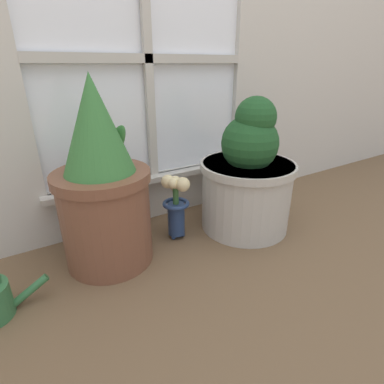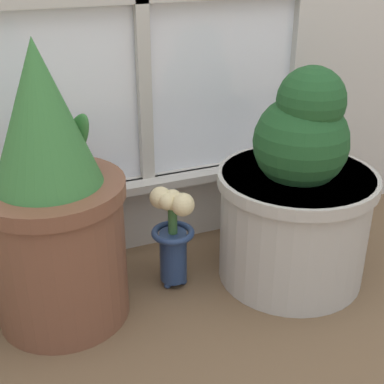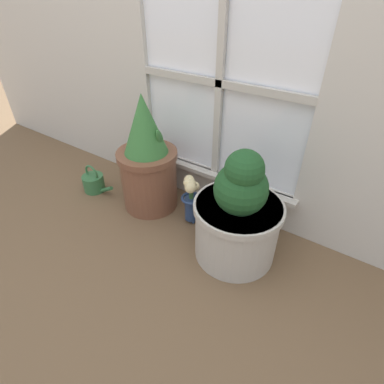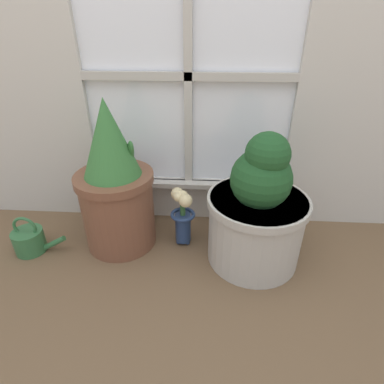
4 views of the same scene
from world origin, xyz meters
name	(u,v)px [view 2 (image 2 of 4)]	position (x,y,z in m)	size (l,w,h in m)	color
ground_plane	(232,365)	(0.00, 0.00, 0.00)	(10.00, 10.00, 0.00)	brown
potted_plant_left	(53,206)	(-0.31, 0.33, 0.30)	(0.34, 0.34, 0.68)	brown
potted_plant_right	(296,198)	(0.31, 0.26, 0.24)	(0.42, 0.42, 0.59)	#B7B2A8
flower_vase	(173,230)	(-0.01, 0.34, 0.17)	(0.11, 0.12, 0.29)	navy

